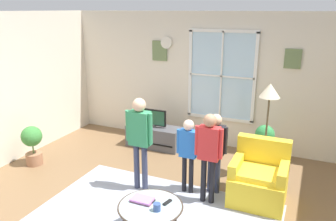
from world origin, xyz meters
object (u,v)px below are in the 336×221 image
at_px(television, 154,118).
at_px(person_green_shirt, 140,134).
at_px(tv_stand, 154,137).
at_px(remote_near_books, 167,202).
at_px(cup, 157,207).
at_px(person_red_shirt, 209,148).
at_px(potted_plant_by_window, 264,144).
at_px(potted_plant_corner, 32,142).
at_px(coffee_table, 150,208).
at_px(armchair, 259,179).
at_px(remote_near_cup, 151,202).
at_px(person_black_shirt, 215,144).
at_px(floor_lamp, 269,100).
at_px(book_stack, 142,200).
at_px(person_blue_shirt, 188,148).

relative_size(television, person_green_shirt, 0.36).
height_order(tv_stand, remote_near_books, remote_near_books).
bearing_deg(cup, person_red_shirt, 75.26).
height_order(potted_plant_by_window, potted_plant_corner, potted_plant_by_window).
relative_size(television, coffee_table, 0.65).
height_order(armchair, coffee_table, armchair).
height_order(remote_near_cup, person_black_shirt, person_black_shirt).
bearing_deg(potted_plant_by_window, floor_lamp, -81.15).
xyz_separation_m(person_black_shirt, floor_lamp, (0.61, 0.81, 0.54)).
bearing_deg(person_red_shirt, coffee_table, -111.39).
relative_size(coffee_table, cup, 8.43).
bearing_deg(television, coffee_table, -64.65).
relative_size(potted_plant_corner, floor_lamp, 0.45).
xyz_separation_m(coffee_table, remote_near_cup, (-0.02, 0.05, 0.04)).
bearing_deg(person_green_shirt, floor_lamp, 35.39).
height_order(tv_stand, book_stack, book_stack).
relative_size(television, floor_lamp, 0.33).
distance_m(book_stack, remote_near_cup, 0.12).
bearing_deg(floor_lamp, potted_plant_by_window, 98.85).
relative_size(book_stack, remote_near_books, 1.95).
bearing_deg(television, tv_stand, 90.00).
bearing_deg(person_blue_shirt, tv_stand, 132.13).
xyz_separation_m(person_black_shirt, potted_plant_corner, (-3.18, -0.37, -0.36)).
distance_m(tv_stand, remote_near_books, 2.74).
distance_m(television, coffee_table, 2.78).
bearing_deg(armchair, floor_lamp, 93.52).
height_order(television, remote_near_books, television).
height_order(remote_near_cup, floor_lamp, floor_lamp).
distance_m(tv_stand, person_red_shirt, 2.26).
bearing_deg(book_stack, remote_near_books, 15.95).
bearing_deg(remote_near_books, potted_plant_corner, 164.91).
bearing_deg(person_green_shirt, television, 109.21).
relative_size(tv_stand, book_stack, 3.99).
bearing_deg(potted_plant_by_window, coffee_table, -109.79).
xyz_separation_m(coffee_table, person_black_shirt, (0.40, 1.30, 0.38)).
relative_size(tv_stand, person_black_shirt, 0.88).
bearing_deg(person_green_shirt, remote_near_books, -45.19).
bearing_deg(coffee_table, cup, -26.57).
xyz_separation_m(cup, floor_lamp, (0.89, 2.17, 0.84)).
height_order(remote_near_books, person_black_shirt, person_black_shirt).
distance_m(book_stack, person_black_shirt, 1.40).
relative_size(coffee_table, person_blue_shirt, 0.69).
relative_size(cup, floor_lamp, 0.06).
xyz_separation_m(tv_stand, person_black_shirt, (1.59, -1.21, 0.56)).
bearing_deg(person_red_shirt, cup, -104.74).
height_order(cup, remote_near_cup, cup).
relative_size(tv_stand, floor_lamp, 0.69).
xyz_separation_m(remote_near_cup, person_red_shirt, (0.41, 0.96, 0.40)).
distance_m(person_blue_shirt, floor_lamp, 1.49).
bearing_deg(person_red_shirt, television, 136.61).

